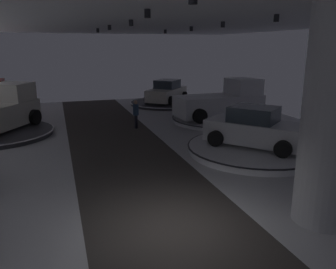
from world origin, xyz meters
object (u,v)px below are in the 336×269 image
object	(u,v)px
display_platform_far_right	(218,119)
display_platform_deep_right	(167,103)
pickup_truck_far_right	(223,102)
display_car_mid_right	(256,129)
display_platform_mid_right	(255,149)
visitor_walking_near	(136,112)
display_car_deep_right	(167,92)
column_right	(333,119)

from	to	relation	value
display_platform_far_right	display_platform_deep_right	distance (m)	7.01
pickup_truck_far_right	display_car_mid_right	bearing A→B (deg)	-104.96
display_platform_mid_right	visitor_walking_near	distance (m)	7.27
display_car_mid_right	display_car_deep_right	size ratio (longest dim) A/B	1.01
display_car_deep_right	display_platform_far_right	bearing A→B (deg)	-81.06
display_platform_far_right	display_platform_deep_right	bearing A→B (deg)	99.14
column_right	display_platform_deep_right	distance (m)	19.17
visitor_walking_near	display_platform_deep_right	bearing A→B (deg)	59.99
pickup_truck_far_right	display_platform_far_right	bearing A→B (deg)	-176.72
display_platform_far_right	display_car_deep_right	size ratio (longest dim) A/B	1.31
display_platform_mid_right	visitor_walking_near	xyz separation A→B (m)	(-3.88, 6.11, 0.73)
column_right	display_car_mid_right	bearing A→B (deg)	75.02
display_platform_mid_right	display_car_mid_right	bearing A→B (deg)	128.70
display_platform_far_right	column_right	bearing A→B (deg)	-103.55
display_platform_deep_right	display_car_deep_right	size ratio (longest dim) A/B	1.33
display_platform_deep_right	visitor_walking_near	size ratio (longest dim) A/B	3.63
pickup_truck_far_right	display_platform_mid_right	world-z (taller)	pickup_truck_far_right
visitor_walking_near	column_right	bearing A→B (deg)	-78.86
display_platform_far_right	display_platform_deep_right	world-z (taller)	display_platform_far_right
pickup_truck_far_right	display_car_deep_right	size ratio (longest dim) A/B	1.25
column_right	display_car_mid_right	xyz separation A→B (m)	(1.53, 5.72, -1.67)
display_car_deep_right	display_car_mid_right	bearing A→B (deg)	-91.15
pickup_truck_far_right	visitor_walking_near	xyz separation A→B (m)	(-5.54, -0.20, -0.29)
pickup_truck_far_right	display_car_deep_right	xyz separation A→B (m)	(-1.41, 6.92, -0.20)
display_platform_far_right	pickup_truck_far_right	world-z (taller)	pickup_truck_far_right
column_right	display_platform_mid_right	world-z (taller)	column_right
column_right	display_platform_mid_right	size ratio (longest dim) A/B	0.94
column_right	display_platform_mid_right	distance (m)	6.44
visitor_walking_near	display_platform_far_right	bearing A→B (deg)	2.01
display_car_mid_right	display_platform_deep_right	size ratio (longest dim) A/B	0.76
display_platform_deep_right	display_car_deep_right	xyz separation A→B (m)	(0.02, 0.02, 0.86)
display_platform_far_right	visitor_walking_near	bearing A→B (deg)	-177.99
column_right	pickup_truck_far_right	world-z (taller)	column_right
display_platform_deep_right	visitor_walking_near	bearing A→B (deg)	-120.01
column_right	display_car_mid_right	world-z (taller)	column_right
display_platform_mid_right	display_car_mid_right	size ratio (longest dim) A/B	1.33
display_platform_far_right	display_car_deep_right	world-z (taller)	display_car_deep_right
display_car_mid_right	display_car_deep_right	distance (m)	13.21
display_platform_far_right	visitor_walking_near	size ratio (longest dim) A/B	3.57
visitor_walking_near	display_car_deep_right	bearing A→B (deg)	59.95
display_car_mid_right	visitor_walking_near	xyz separation A→B (m)	(-3.86, 6.08, -0.18)
pickup_truck_far_right	display_car_mid_right	distance (m)	6.51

